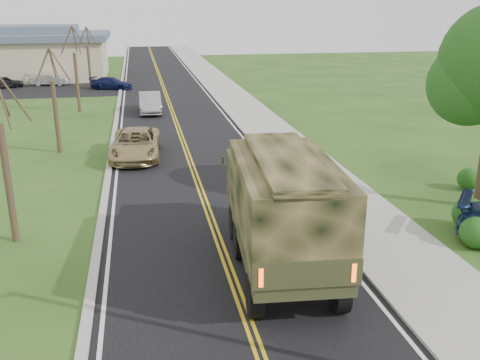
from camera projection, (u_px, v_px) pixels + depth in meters
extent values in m
cube|color=black|center=(167.00, 96.00, 48.02)|extent=(8.00, 120.00, 0.01)
cube|color=#9E998E|center=(212.00, 94.00, 48.73)|extent=(0.30, 120.00, 0.12)
cube|color=#9E998E|center=(231.00, 94.00, 49.05)|extent=(3.20, 120.00, 0.10)
cube|color=#9E998E|center=(120.00, 97.00, 47.27)|extent=(0.30, 120.00, 0.10)
sphere|color=#224915|center=(469.00, 84.00, 20.76)|extent=(3.24, 3.24, 3.24)
cylinder|color=#38281C|center=(8.00, 184.00, 18.13)|extent=(0.24, 0.24, 4.20)
cylinder|color=#38281C|center=(12.00, 94.00, 17.39)|extent=(1.01, 0.33, 1.90)
cylinder|color=#38281C|center=(1.00, 95.00, 17.79)|extent=(0.13, 1.29, 1.74)
cylinder|color=#38281C|center=(1.00, 97.00, 16.85)|extent=(0.58, 0.90, 1.90)
cylinder|color=#38281C|center=(56.00, 117.00, 29.37)|extent=(0.24, 0.24, 3.96)
cylinder|color=#38281C|center=(60.00, 64.00, 28.66)|extent=(0.96, 0.32, 1.79)
cylinder|color=#38281C|center=(53.00, 65.00, 29.04)|extent=(0.12, 1.22, 1.65)
cylinder|color=#38281C|center=(42.00, 65.00, 28.55)|extent=(0.93, 0.41, 1.79)
cylinder|color=#38281C|center=(42.00, 67.00, 28.01)|extent=(0.75, 0.99, 1.67)
cylinder|color=#38281C|center=(54.00, 65.00, 28.15)|extent=(0.55, 0.85, 1.80)
cylinder|color=#38281C|center=(77.00, 83.00, 40.48)|extent=(0.24, 0.24, 4.44)
cylinder|color=#38281C|center=(80.00, 39.00, 39.69)|extent=(1.07, 0.35, 2.00)
cylinder|color=#38281C|center=(75.00, 40.00, 40.12)|extent=(0.13, 1.36, 1.84)
cylinder|color=#38281C|center=(67.00, 39.00, 39.57)|extent=(1.03, 0.46, 2.00)
cylinder|color=#38281C|center=(67.00, 41.00, 38.96)|extent=(0.83, 1.10, 1.87)
cylinder|color=#38281C|center=(76.00, 40.00, 39.12)|extent=(0.61, 0.95, 2.01)
cylinder|color=#38281C|center=(89.00, 68.00, 51.73)|extent=(0.24, 0.24, 4.08)
cylinder|color=#38281C|center=(92.00, 36.00, 51.01)|extent=(0.99, 0.33, 1.84)
cylinder|color=#38281C|center=(88.00, 37.00, 51.40)|extent=(0.13, 1.25, 1.69)
cylinder|color=#38281C|center=(82.00, 36.00, 50.89)|extent=(0.95, 0.42, 1.85)
cylinder|color=#38281C|center=(82.00, 37.00, 50.33)|extent=(0.77, 1.02, 1.72)
cylinder|color=#38281C|center=(89.00, 36.00, 50.48)|extent=(0.57, 0.88, 1.85)
cube|color=tan|center=(13.00, 59.00, 59.45)|extent=(20.00, 12.00, 4.20)
cube|color=#475466|center=(10.00, 36.00, 58.69)|extent=(21.00, 13.00, 0.70)
cube|color=#475466|center=(9.00, 30.00, 58.47)|extent=(14.00, 8.00, 0.90)
cube|color=black|center=(59.00, 89.00, 51.84)|extent=(18.00, 10.00, 0.02)
cylinder|color=black|center=(255.00, 295.00, 14.11)|extent=(0.47, 1.23, 1.20)
cylinder|color=black|center=(339.00, 291.00, 14.34)|extent=(0.47, 1.23, 1.20)
cylinder|color=black|center=(240.00, 240.00, 17.40)|extent=(0.47, 1.23, 1.20)
cylinder|color=black|center=(309.00, 237.00, 17.64)|extent=(0.47, 1.23, 1.20)
cylinder|color=black|center=(235.00, 222.00, 18.85)|extent=(0.47, 1.23, 1.20)
cylinder|color=black|center=(299.00, 219.00, 19.08)|extent=(0.47, 1.23, 1.20)
cube|color=#36391F|center=(279.00, 231.00, 16.73)|extent=(3.21, 7.82, 0.38)
cube|color=#36391F|center=(266.00, 176.00, 19.07)|extent=(2.77, 2.27, 1.53)
cube|color=black|center=(262.00, 163.00, 19.93)|extent=(2.40, 0.28, 0.76)
cube|color=#36391F|center=(285.00, 236.00, 15.77)|extent=(3.17, 5.98, 0.16)
cube|color=black|center=(286.00, 199.00, 15.41)|extent=(3.17, 5.98, 2.18)
cube|color=black|center=(287.00, 161.00, 15.05)|extent=(2.19, 5.90, 0.27)
cube|color=#36391F|center=(307.00, 274.00, 12.96)|extent=(2.73, 0.34, 0.71)
cube|color=#FF590C|center=(261.00, 278.00, 12.78)|extent=(0.11, 0.05, 0.49)
cube|color=#FF590C|center=(354.00, 273.00, 13.01)|extent=(0.11, 0.05, 0.49)
imported|color=tan|center=(136.00, 144.00, 28.69)|extent=(2.90, 5.64, 1.52)
imported|color=#A0A1A5|center=(150.00, 103.00, 40.67)|extent=(1.60, 4.60, 1.52)
imported|color=black|center=(5.00, 82.00, 52.55)|extent=(3.70, 2.43, 1.17)
imported|color=#B2B2B7|center=(50.00, 80.00, 54.32)|extent=(3.70, 1.52, 1.19)
imported|color=#10163C|center=(111.00, 83.00, 51.86)|extent=(4.36, 2.90, 1.17)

